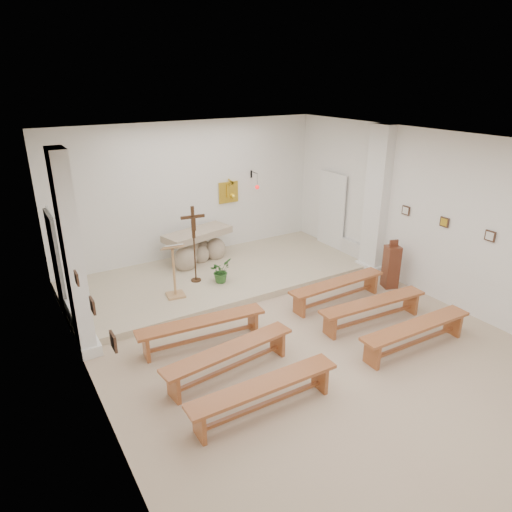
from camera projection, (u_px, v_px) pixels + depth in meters
ground at (310, 349)px, 8.03m from camera, size 7.00×10.00×0.00m
wall_left at (94, 310)px, 5.70m from camera, size 0.02×10.00×3.50m
wall_right at (454, 223)px, 9.07m from camera, size 0.02×10.00×3.50m
wall_back at (191, 193)px, 11.35m from camera, size 7.00×0.02×3.50m
ceiling at (321, 148)px, 6.74m from camera, size 7.00×10.00×0.02m
sanctuary_platform at (220, 276)px, 10.79m from camera, size 6.98×3.00×0.15m
pilaster_left at (73, 258)px, 7.35m from camera, size 0.26×0.55×3.50m
pilaster_right at (376, 202)px, 10.60m from camera, size 0.26×0.55×3.50m
gold_wall_relief at (228, 192)px, 11.87m from camera, size 0.55×0.04×0.55m
sanctuary_lamp at (256, 185)px, 11.95m from camera, size 0.11×0.36×0.44m
station_frame_left_front at (113, 342)px, 5.09m from camera, size 0.03×0.20×0.20m
station_frame_left_mid at (93, 306)px, 5.88m from camera, size 0.03×0.20×0.20m
station_frame_left_rear at (77, 278)px, 6.68m from camera, size 0.03×0.20×0.20m
station_frame_right_front at (490, 236)px, 8.43m from camera, size 0.03×0.20×0.20m
station_frame_right_mid at (444, 222)px, 9.23m from camera, size 0.03×0.20×0.20m
station_frame_right_rear at (406, 210)px, 10.02m from camera, size 0.03×0.20×0.20m
radiator_left at (74, 320)px, 8.42m from camera, size 0.10×0.85×0.52m
radiator_right at (353, 251)px, 11.73m from camera, size 0.10×0.85×0.52m
altar at (198, 249)px, 11.27m from camera, size 1.83×1.07×0.89m
lectern at (174, 270)px, 9.40m from camera, size 0.48×0.42×1.21m
crucifix_stand at (194, 239)px, 9.97m from camera, size 0.53×0.23×1.74m
potted_plant at (220, 271)px, 10.19m from camera, size 0.63×0.61×0.53m
donation_pedestal at (391, 266)px, 10.22m from camera, size 0.38×0.38×1.13m
bench_left_front at (202, 326)px, 8.04m from camera, size 2.34×0.59×0.49m
bench_right_front at (337, 287)px, 9.54m from camera, size 2.32×0.42×0.49m
bench_left_second at (229, 355)px, 7.22m from camera, size 2.34×0.62×0.49m
bench_right_second at (373, 307)px, 8.72m from camera, size 2.33×0.52×0.49m
bench_left_third at (264, 391)px, 6.40m from camera, size 2.32×0.39×0.49m
bench_right_third at (416, 331)px, 7.90m from camera, size 2.32×0.42×0.49m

